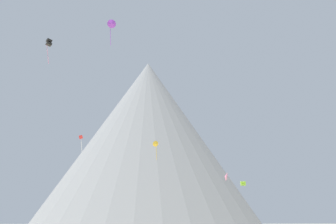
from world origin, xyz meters
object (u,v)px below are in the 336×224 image
object	(u,v)px
rock_massif	(147,145)
kite_red_mid	(81,140)
kite_pink_low	(226,177)
kite_violet_high	(112,24)
kite_gold_mid	(156,144)
kite_lime_low	(243,183)
kite_black_high	(49,43)

from	to	relation	value
rock_massif	kite_red_mid	xyz separation A→B (m)	(-14.62, -46.53, -6.52)
kite_pink_low	kite_red_mid	bearing A→B (deg)	-89.75
kite_violet_high	kite_gold_mid	bearing A→B (deg)	31.72
kite_lime_low	kite_red_mid	world-z (taller)	kite_red_mid
rock_massif	kite_lime_low	world-z (taller)	rock_massif
kite_black_high	kite_violet_high	bearing A→B (deg)	55.37
kite_lime_low	kite_pink_low	distance (m)	9.59
rock_massif	kite_pink_low	size ratio (longest dim) A/B	45.54
kite_lime_low	kite_gold_mid	size ratio (longest dim) A/B	0.20
kite_pink_low	kite_violet_high	world-z (taller)	kite_violet_high
kite_red_mid	kite_gold_mid	world-z (taller)	kite_red_mid
kite_pink_low	kite_violet_high	xyz separation A→B (m)	(-22.07, -0.30, 30.06)
rock_massif	kite_lime_low	xyz separation A→B (m)	(14.80, -65.37, -16.74)
kite_red_mid	kite_black_high	size ratio (longest dim) A/B	0.73
kite_violet_high	kite_black_high	distance (m)	12.98
kite_red_mid	kite_black_high	distance (m)	20.80
kite_red_mid	kite_violet_high	size ratio (longest dim) A/B	0.66
kite_gold_mid	kite_violet_high	world-z (taller)	kite_violet_high
kite_pink_low	kite_black_high	distance (m)	43.25
rock_massif	kite_pink_low	xyz separation A→B (m)	(13.74, -56.04, -14.78)
kite_violet_high	kite_lime_low	bearing A→B (deg)	-37.29
kite_pink_low	kite_gold_mid	world-z (taller)	kite_gold_mid
kite_violet_high	rock_massif	bearing A→B (deg)	65.63
rock_massif	kite_pink_low	distance (m)	59.56
kite_pink_low	kite_gold_mid	xyz separation A→B (m)	(-12.75, 9.94, 7.60)
kite_pink_low	kite_red_mid	xyz separation A→B (m)	(-28.36, 9.51, 8.26)
kite_pink_low	kite_red_mid	size ratio (longest dim) A/B	0.46
kite_violet_high	kite_black_high	bearing A→B (deg)	158.60
kite_lime_low	kite_red_mid	distance (m)	36.39
kite_lime_low	kite_gold_mid	xyz separation A→B (m)	(-13.81, 19.27, 9.56)
kite_violet_high	kite_black_high	world-z (taller)	kite_violet_high
kite_gold_mid	kite_lime_low	bearing A→B (deg)	-74.95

